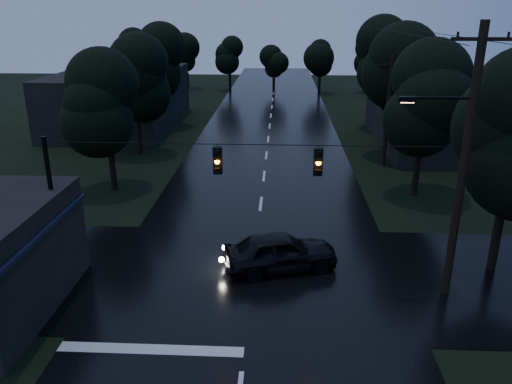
{
  "coord_description": "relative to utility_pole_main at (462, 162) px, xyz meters",
  "views": [
    {
      "loc": [
        1.05,
        -6.12,
        10.27
      ],
      "look_at": [
        0.03,
        14.0,
        2.92
      ],
      "focal_mm": 35.0,
      "sensor_mm": 36.0,
      "label": 1
    }
  ],
  "objects": [
    {
      "name": "main_road",
      "position": [
        -7.41,
        19.0,
        -5.26
      ],
      "size": [
        12.0,
        120.0,
        0.02
      ],
      "primitive_type": "cube",
      "color": "black",
      "rests_on": "ground"
    },
    {
      "name": "cross_street",
      "position": [
        -7.41,
        1.0,
        -5.26
      ],
      "size": [
        60.0,
        9.0,
        0.02
      ],
      "primitive_type": "cube",
      "color": "black",
      "rests_on": "ground"
    },
    {
      "name": "building_far_right",
      "position": [
        6.59,
        23.0,
        -3.06
      ],
      "size": [
        10.0,
        14.0,
        4.4
      ],
      "primitive_type": "cube",
      "color": "black",
      "rests_on": "ground"
    },
    {
      "name": "building_far_left",
      "position": [
        -21.41,
        29.0,
        -2.76
      ],
      "size": [
        10.0,
        16.0,
        5.0
      ],
      "primitive_type": "cube",
      "color": "black",
      "rests_on": "ground"
    },
    {
      "name": "utility_pole_main",
      "position": [
        0.0,
        0.0,
        0.0
      ],
      "size": [
        3.5,
        0.3,
        10.0
      ],
      "color": "black",
      "rests_on": "ground"
    },
    {
      "name": "utility_pole_far",
      "position": [
        0.89,
        17.0,
        -1.38
      ],
      "size": [
        2.0,
        0.3,
        7.5
      ],
      "color": "black",
      "rests_on": "ground"
    },
    {
      "name": "anchor_pole_left",
      "position": [
        -14.91,
        0.0,
        -2.26
      ],
      "size": [
        0.18,
        0.18,
        6.0
      ],
      "primitive_type": "cylinder",
      "color": "black",
      "rests_on": "ground"
    },
    {
      "name": "span_signals",
      "position": [
        -6.85,
        -0.01,
        -0.01
      ],
      "size": [
        15.0,
        0.37,
        1.12
      ],
      "color": "black",
      "rests_on": "ground"
    },
    {
      "name": "tree_left_a",
      "position": [
        -16.41,
        11.0,
        -0.02
      ],
      "size": [
        3.92,
        3.92,
        8.26
      ],
      "color": "black",
      "rests_on": "ground"
    },
    {
      "name": "tree_left_b",
      "position": [
        -17.01,
        19.0,
        0.36
      ],
      "size": [
        4.2,
        4.2,
        8.85
      ],
      "color": "black",
      "rests_on": "ground"
    },
    {
      "name": "tree_left_c",
      "position": [
        -17.61,
        29.0,
        0.74
      ],
      "size": [
        4.48,
        4.48,
        9.44
      ],
      "color": "black",
      "rests_on": "ground"
    },
    {
      "name": "tree_right_a",
      "position": [
        1.59,
        11.0,
        0.36
      ],
      "size": [
        4.2,
        4.2,
        8.85
      ],
      "color": "black",
      "rests_on": "ground"
    },
    {
      "name": "tree_right_b",
      "position": [
        2.19,
        19.0,
        0.74
      ],
      "size": [
        4.48,
        4.48,
        9.44
      ],
      "color": "black",
      "rests_on": "ground"
    },
    {
      "name": "tree_right_c",
      "position": [
        2.79,
        29.0,
        1.11
      ],
      "size": [
        4.76,
        4.76,
        10.03
      ],
      "color": "black",
      "rests_on": "ground"
    },
    {
      "name": "car",
      "position": [
        -6.28,
        1.6,
        -4.45
      ],
      "size": [
        5.09,
        3.16,
        1.62
      ],
      "primitive_type": "imported",
      "rotation": [
        0.0,
        0.0,
        1.85
      ],
      "color": "black",
      "rests_on": "ground"
    }
  ]
}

